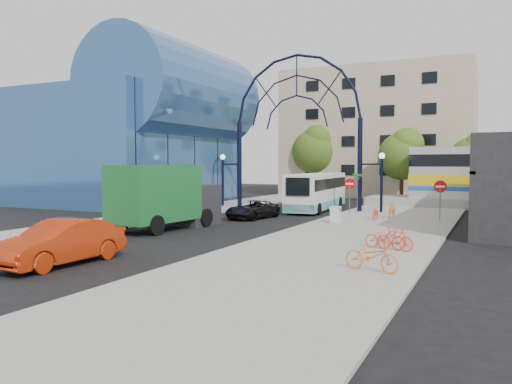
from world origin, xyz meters
The scene contains 22 objects.
ground centered at (0.00, 0.00, 0.00)m, with size 120.00×120.00×0.00m, color black.
sidewalk_east centered at (8.00, 4.00, 0.06)m, with size 8.00×56.00×0.12m, color gray.
plaza_west centered at (-6.50, 6.00, 0.06)m, with size 5.00×50.00×0.12m, color gray.
gateway_arch centered at (0.00, 14.00, 8.56)m, with size 13.64×0.44×12.10m.
stop_sign centered at (4.80, 12.00, 1.99)m, with size 0.80×0.07×2.50m.
do_not_enter_sign centered at (11.00, 10.00, 1.98)m, with size 0.76×0.07×2.48m.
street_name_sign centered at (5.20, 12.60, 2.13)m, with size 0.70×0.70×2.80m.
sandwich_board centered at (5.60, 5.98, 0.74)m, with size 0.55×0.61×0.99m.
transit_hall centered at (-15.30, 15.00, 6.70)m, with size 16.50×18.00×14.50m.
apartment_block centered at (2.00, 34.97, 7.00)m, with size 20.00×12.10×14.00m.
tree_north_a centered at (6.12, 25.93, 4.61)m, with size 4.48×4.48×7.00m.
tree_north_b centered at (-3.88, 29.93, 5.27)m, with size 5.12×5.12×8.00m.
tree_north_c centered at (12.12, 27.93, 4.28)m, with size 4.16×4.16×6.50m.
city_bus centered at (1.41, 14.92, 1.49)m, with size 3.04×10.53×2.86m.
green_truck centered at (-2.31, 0.15, 1.77)m, with size 3.17×7.21×3.55m.
black_suv centered at (-0.39, 7.04, 0.60)m, with size 1.99×4.31×1.20m, color black.
red_sedan centered at (0.19, -9.56, 0.80)m, with size 1.70×4.87×1.60m, color #B0290A.
bike_near_a centered at (7.26, 9.12, 0.54)m, with size 0.55×1.59×0.83m, color #FC3232.
bike_near_b centered at (8.00, 10.54, 0.63)m, with size 0.48×1.71×1.03m, color orange.
bike_far_a centered at (10.04, -1.87, 0.57)m, with size 0.60×1.72×0.90m, color #FB4832.
bike_far_b centered at (10.49, -2.08, 0.59)m, with size 0.44×1.56×0.93m, color #F64431.
bike_far_c centered at (10.53, -6.37, 0.62)m, with size 0.66×1.90×1.00m, color orange.
Camera 1 is at (14.12, -22.39, 3.58)m, focal length 35.00 mm.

